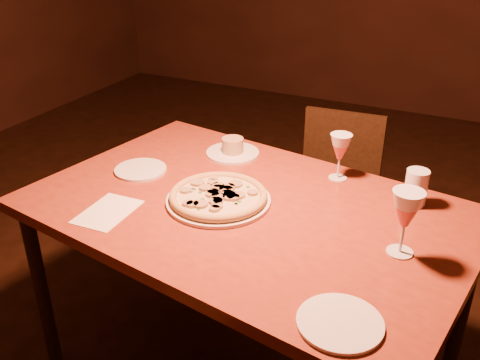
% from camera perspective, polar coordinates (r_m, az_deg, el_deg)
% --- Properties ---
extents(dining_table, '(1.61, 1.17, 0.79)m').
position_cam_1_polar(dining_table, '(1.85, 0.75, -4.62)').
color(dining_table, maroon).
rests_on(dining_table, floor).
extents(chair_far, '(0.42, 0.42, 0.81)m').
position_cam_1_polar(chair_far, '(2.68, 10.04, -0.78)').
color(chair_far, black).
rests_on(chair_far, floor).
extents(pizza_plate, '(0.36, 0.36, 0.04)m').
position_cam_1_polar(pizza_plate, '(1.83, -2.33, -1.80)').
color(pizza_plate, silver).
rests_on(pizza_plate, dining_table).
extents(ramekin_saucer, '(0.22, 0.22, 0.07)m').
position_cam_1_polar(ramekin_saucer, '(2.19, -0.79, 3.32)').
color(ramekin_saucer, silver).
rests_on(ramekin_saucer, dining_table).
extents(wine_glass_far, '(0.08, 0.08, 0.18)m').
position_cam_1_polar(wine_glass_far, '(1.99, 10.57, 2.45)').
color(wine_glass_far, '#C95853').
rests_on(wine_glass_far, dining_table).
extents(wine_glass_right, '(0.09, 0.09, 0.20)m').
position_cam_1_polar(wine_glass_right, '(1.59, 17.13, -4.41)').
color(wine_glass_right, '#C95853').
rests_on(wine_glass_right, dining_table).
extents(water_tumbler, '(0.08, 0.08, 0.13)m').
position_cam_1_polar(water_tumbler, '(1.89, 18.26, -0.78)').
color(water_tumbler, silver).
rests_on(water_tumbler, dining_table).
extents(side_plate_left, '(0.20, 0.20, 0.01)m').
position_cam_1_polar(side_plate_left, '(2.08, -10.56, 1.09)').
color(side_plate_left, silver).
rests_on(side_plate_left, dining_table).
extents(side_plate_near, '(0.21, 0.21, 0.01)m').
position_cam_1_polar(side_plate_near, '(1.36, 10.61, -14.74)').
color(side_plate_near, silver).
rests_on(side_plate_near, dining_table).
extents(menu_card, '(0.16, 0.23, 0.00)m').
position_cam_1_polar(menu_card, '(1.83, -13.91, -3.31)').
color(menu_card, white).
rests_on(menu_card, dining_table).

